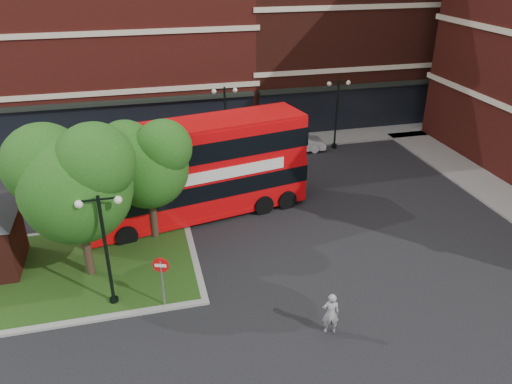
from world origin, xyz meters
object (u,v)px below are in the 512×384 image
object	(u,v)px
bus	(194,164)
car_white	(297,143)
car_silver	(123,149)
woman	(331,313)

from	to	relation	value
bus	car_white	xyz separation A→B (m)	(8.26, 7.62, -2.38)
bus	car_silver	bearing A→B (deg)	100.91
woman	car_white	xyz separation A→B (m)	(4.64, 18.00, -0.23)
woman	car_white	distance (m)	18.59
car_silver	car_white	size ratio (longest dim) A/B	1.17
woman	car_silver	xyz separation A→B (m)	(-7.36, 19.50, -0.09)
woman	car_silver	world-z (taller)	woman
bus	car_silver	world-z (taller)	bus
car_silver	bus	bearing A→B (deg)	-163.38
woman	car_white	bearing A→B (deg)	-91.57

